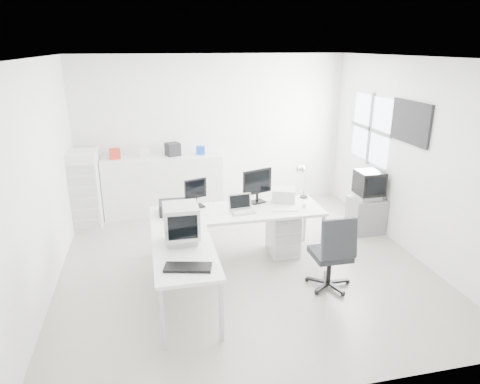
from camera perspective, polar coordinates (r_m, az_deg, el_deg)
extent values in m
cube|color=beige|center=(6.19, 0.41, -9.38)|extent=(5.00, 5.00, 0.01)
cube|color=white|center=(5.44, 0.48, 17.51)|extent=(5.00, 5.00, 0.01)
cube|color=white|center=(8.05, -3.60, 7.94)|extent=(5.00, 0.02, 2.80)
cube|color=white|center=(5.67, -25.02, 1.38)|extent=(0.02, 5.00, 2.80)
cube|color=white|center=(6.66, 21.95, 4.24)|extent=(0.02, 5.00, 2.80)
cube|color=silver|center=(6.38, 5.75, -5.54)|extent=(0.40, 0.50, 0.60)
cube|color=black|center=(5.95, -8.59, -2.03)|extent=(0.46, 0.36, 0.16)
cube|color=silver|center=(6.02, 6.02, -2.39)|extent=(0.39, 0.16, 0.02)
sphere|color=silver|center=(6.15, 8.54, -1.77)|extent=(0.07, 0.07, 0.07)
cube|color=#ADADAD|center=(6.34, 5.86, -0.39)|extent=(0.41, 0.38, 0.19)
cube|color=black|center=(4.52, -6.96, -9.94)|extent=(0.52, 0.31, 0.03)
cube|color=slate|center=(7.35, 16.44, -2.96)|extent=(0.53, 0.44, 0.58)
cube|color=silver|center=(7.92, -10.16, 1.00)|extent=(2.12, 0.53, 1.06)
cube|color=red|center=(7.77, -16.34, 4.92)|extent=(0.20, 0.18, 0.18)
cube|color=silver|center=(7.76, -12.64, 5.07)|extent=(0.16, 0.14, 0.14)
cube|color=black|center=(7.76, -8.96, 5.65)|extent=(0.29, 0.28, 0.23)
cube|color=#193EB0|center=(7.81, -5.27, 5.58)|extent=(0.18, 0.16, 0.15)
cylinder|color=silver|center=(7.83, -18.53, 4.97)|extent=(0.07, 0.07, 0.22)
cube|color=silver|center=(7.61, -19.90, 0.33)|extent=(0.46, 0.54, 1.30)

